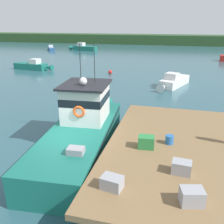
% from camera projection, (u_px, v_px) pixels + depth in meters
% --- Properties ---
extents(ground_plane, '(200.00, 200.00, 0.00)m').
position_uv_depth(ground_plane, '(72.00, 158.00, 11.16)').
color(ground_plane, '#2D5660').
extents(dock, '(6.00, 9.00, 1.20)m').
position_uv_depth(dock, '(186.00, 149.00, 9.67)').
color(dock, '#4C3D2D').
rests_on(dock, ground).
extents(main_fishing_boat, '(3.16, 9.91, 4.80)m').
position_uv_depth(main_fishing_boat, '(83.00, 128.00, 11.78)').
color(main_fishing_boat, '#196B5B').
rests_on(main_fishing_boat, ground).
extents(crate_stack_near_edge, '(0.69, 0.57, 0.45)m').
position_uv_depth(crate_stack_near_edge, '(192.00, 197.00, 6.53)').
color(crate_stack_near_edge, '#9E9EA3').
rests_on(crate_stack_near_edge, dock).
extents(crate_stack_mid_dock, '(0.63, 0.49, 0.47)m').
position_uv_depth(crate_stack_mid_dock, '(146.00, 142.00, 9.46)').
color(crate_stack_mid_dock, '#2D8442').
rests_on(crate_stack_mid_dock, dock).
extents(crate_single_far, '(0.67, 0.54, 0.38)m').
position_uv_depth(crate_single_far, '(112.00, 183.00, 7.15)').
color(crate_single_far, '#9E9EA3').
rests_on(crate_single_far, dock).
extents(crate_single_by_cleat, '(0.63, 0.49, 0.42)m').
position_uv_depth(crate_single_by_cleat, '(182.00, 167.00, 7.87)').
color(crate_single_by_cleat, '#9E9EA3').
rests_on(crate_single_by_cleat, dock).
extents(bait_bucket, '(0.32, 0.32, 0.34)m').
position_uv_depth(bait_bucket, '(169.00, 140.00, 9.81)').
color(bait_bucket, '#2866B2').
rests_on(bait_bucket, dock).
extents(moored_boat_far_right, '(2.86, 5.25, 1.33)m').
position_uv_depth(moored_boat_far_right, '(173.00, 82.00, 23.27)').
color(moored_boat_far_right, white).
rests_on(moored_boat_far_right, ground).
extents(moored_boat_off_the_point, '(6.41, 2.56, 1.60)m').
position_uv_depth(moored_boat_off_the_point, '(83.00, 48.00, 52.46)').
color(moored_boat_off_the_point, '#196B5B').
rests_on(moored_boat_off_the_point, ground).
extents(moored_boat_mid_harbor, '(3.12, 4.06, 1.10)m').
position_uv_depth(moored_boat_mid_harbor, '(51.00, 49.00, 52.55)').
color(moored_boat_mid_harbor, '#285184').
rests_on(moored_boat_mid_harbor, ground).
extents(moored_boat_far_left, '(5.43, 1.83, 1.36)m').
position_uv_depth(moored_boat_far_left, '(33.00, 66.00, 31.58)').
color(moored_boat_far_left, '#196B5B').
rests_on(moored_boat_far_left, ground).
extents(mooring_buoy_outer, '(0.48, 0.48, 0.48)m').
position_uv_depth(mooring_buoy_outer, '(74.00, 87.00, 22.21)').
color(mooring_buoy_outer, silver).
rests_on(mooring_buoy_outer, ground).
extents(mooring_buoy_channel_marker, '(0.43, 0.43, 0.43)m').
position_uv_depth(mooring_buoy_channel_marker, '(110.00, 72.00, 29.07)').
color(mooring_buoy_channel_marker, red).
rests_on(mooring_buoy_channel_marker, ground).
extents(far_shoreline, '(120.00, 8.00, 2.40)m').
position_uv_depth(far_shoreline, '(163.00, 39.00, 67.19)').
color(far_shoreline, '#284723').
rests_on(far_shoreline, ground).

